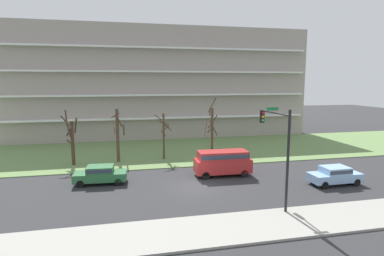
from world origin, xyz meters
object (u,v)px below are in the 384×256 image
Objects in this scene: tree_right at (212,130)px; traffic_signal_mast at (278,141)px; sedan_green_near_left at (100,174)px; van_red_center_left at (223,161)px; tree_left at (118,134)px; tree_center at (164,134)px; tree_far_left at (72,139)px; sedan_blue_center_right at (335,175)px.

traffic_signal_mast reaches higher than tree_right.
van_red_center_left reaches higher than sedan_green_near_left.
tree_left is 1.12× the size of tree_center.
tree_left is at bearing -35.61° from van_red_center_left.
van_red_center_left is (14.23, -6.79, -1.46)m from tree_far_left.
tree_far_left reaches higher than sedan_green_near_left.
tree_right is at bearing -96.28° from van_red_center_left.
traffic_signal_mast is (0.48, -14.99, 1.46)m from tree_right.
van_red_center_left is 0.75× the size of traffic_signal_mast.
van_red_center_left reaches higher than sedan_blue_center_right.
van_red_center_left is at bearing -25.51° from tree_far_left.
tree_left is at bearing -179.83° from tree_right.
sedan_green_near_left and sedan_blue_center_right have the same top height.
van_red_center_left is at bearing -176.61° from sedan_green_near_left.
tree_far_left is at bearing -174.38° from tree_left.
sedan_blue_center_right is at bearing -32.93° from tree_left.
tree_far_left reaches higher than van_red_center_left.
tree_far_left is 0.85× the size of tree_right.
tree_left is 1.11× the size of van_red_center_left.
tree_center is 8.66m from van_red_center_left.
traffic_signal_mast is at bearing -42.71° from tree_far_left.
traffic_signal_mast is at bearing -53.56° from tree_left.
traffic_signal_mast is (11.04, -14.96, 1.59)m from tree_left.
tree_left is at bearing 126.44° from traffic_signal_mast.
sedan_green_near_left is at bearing 1.56° from van_red_center_left.
traffic_signal_mast is (6.06, -14.91, 1.77)m from tree_center.
sedan_blue_center_right is at bearing -26.34° from tree_far_left.
tree_left is at bearing 179.40° from tree_center.
van_red_center_left is at bearing 100.89° from traffic_signal_mast.
van_red_center_left is at bearing 151.39° from sedan_blue_center_right.
sedan_green_near_left is (-12.01, -7.28, -2.34)m from tree_right.
van_red_center_left is at bearing -57.56° from tree_center.
tree_center is (4.99, -0.05, -0.18)m from tree_left.
tree_left is 4.99m from tree_center.
tree_left is 18.66m from traffic_signal_mast.
tree_left is 12.12m from van_red_center_left.
tree_left is 1.30× the size of sedan_green_near_left.
tree_left reaches higher than sedan_blue_center_right.
tree_center is at bearing -179.14° from tree_right.
tree_center reaches higher than sedan_green_near_left.
sedan_green_near_left is 15.17m from traffic_signal_mast.
sedan_green_near_left is 1.02× the size of sedan_blue_center_right.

